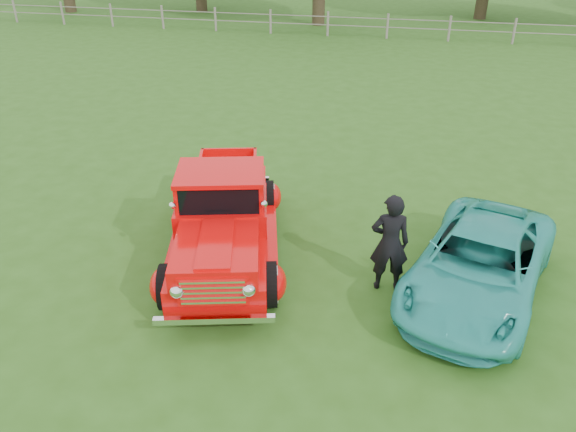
# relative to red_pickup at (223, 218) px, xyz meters

# --- Properties ---
(ground) EXTENTS (140.00, 140.00, 0.00)m
(ground) POSITION_rel_red_pickup_xyz_m (1.64, -1.11, -0.80)
(ground) COLOR #2A5216
(ground) RESTS_ON ground
(distant_hills) EXTENTS (116.00, 60.00, 18.00)m
(distant_hills) POSITION_rel_red_pickup_xyz_m (-2.45, 58.35, -5.34)
(distant_hills) COLOR #386324
(distant_hills) RESTS_ON ground
(fence_line) EXTENTS (48.00, 0.12, 1.20)m
(fence_line) POSITION_rel_red_pickup_xyz_m (1.64, 20.89, -0.19)
(fence_line) COLOR gray
(fence_line) RESTS_ON ground
(red_pickup) EXTENTS (3.12, 5.26, 1.78)m
(red_pickup) POSITION_rel_red_pickup_xyz_m (0.00, 0.00, 0.00)
(red_pickup) COLOR black
(red_pickup) RESTS_ON ground
(teal_sedan) EXTENTS (3.10, 4.60, 1.17)m
(teal_sedan) POSITION_rel_red_pickup_xyz_m (4.52, -0.23, -0.21)
(teal_sedan) COLOR teal
(teal_sedan) RESTS_ON ground
(man) EXTENTS (0.71, 0.52, 1.78)m
(man) POSITION_rel_red_pickup_xyz_m (3.03, -0.37, 0.10)
(man) COLOR black
(man) RESTS_ON ground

